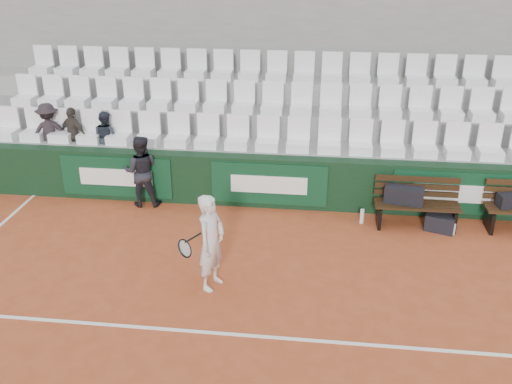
# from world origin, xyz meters

# --- Properties ---
(ground) EXTENTS (80.00, 80.00, 0.00)m
(ground) POSITION_xyz_m (0.00, 0.00, 0.00)
(ground) COLOR #AD4A27
(ground) RESTS_ON ground
(court_baseline) EXTENTS (18.00, 0.06, 0.01)m
(court_baseline) POSITION_xyz_m (0.00, 0.00, 0.00)
(court_baseline) COLOR white
(court_baseline) RESTS_ON ground
(back_barrier) EXTENTS (18.00, 0.34, 1.00)m
(back_barrier) POSITION_xyz_m (0.07, 3.99, 0.50)
(back_barrier) COLOR black
(back_barrier) RESTS_ON ground
(grandstand_tier_front) EXTENTS (18.00, 0.95, 1.00)m
(grandstand_tier_front) POSITION_xyz_m (0.00, 4.62, 0.50)
(grandstand_tier_front) COLOR gray
(grandstand_tier_front) RESTS_ON ground
(grandstand_tier_mid) EXTENTS (18.00, 0.95, 1.45)m
(grandstand_tier_mid) POSITION_xyz_m (0.00, 5.58, 0.72)
(grandstand_tier_mid) COLOR gray
(grandstand_tier_mid) RESTS_ON ground
(grandstand_tier_back) EXTENTS (18.00, 0.95, 1.90)m
(grandstand_tier_back) POSITION_xyz_m (0.00, 6.53, 0.95)
(grandstand_tier_back) COLOR gray
(grandstand_tier_back) RESTS_ON ground
(grandstand_rear_wall) EXTENTS (18.00, 0.30, 4.40)m
(grandstand_rear_wall) POSITION_xyz_m (0.00, 7.15, 2.20)
(grandstand_rear_wall) COLOR gray
(grandstand_rear_wall) RESTS_ON ground
(seat_row_front) EXTENTS (11.90, 0.44, 0.63)m
(seat_row_front) POSITION_xyz_m (0.00, 4.45, 1.31)
(seat_row_front) COLOR white
(seat_row_front) RESTS_ON grandstand_tier_front
(seat_row_mid) EXTENTS (11.90, 0.44, 0.63)m
(seat_row_mid) POSITION_xyz_m (0.00, 5.40, 1.77)
(seat_row_mid) COLOR white
(seat_row_mid) RESTS_ON grandstand_tier_mid
(seat_row_back) EXTENTS (11.90, 0.44, 0.63)m
(seat_row_back) POSITION_xyz_m (0.00, 6.35, 2.21)
(seat_row_back) COLOR white
(seat_row_back) RESTS_ON grandstand_tier_back
(bench_left) EXTENTS (1.50, 0.56, 0.45)m
(bench_left) POSITION_xyz_m (2.50, 3.43, 0.23)
(bench_left) COLOR black
(bench_left) RESTS_ON ground
(sports_bag_left) EXTENTS (0.73, 0.42, 0.29)m
(sports_bag_left) POSITION_xyz_m (2.26, 3.46, 0.60)
(sports_bag_left) COLOR black
(sports_bag_left) RESTS_ON bench_left
(sports_bag_ground) EXTENTS (0.57, 0.45, 0.30)m
(sports_bag_ground) POSITION_xyz_m (2.93, 3.32, 0.15)
(sports_bag_ground) COLOR black
(sports_bag_ground) RESTS_ON ground
(water_bottle_near) EXTENTS (0.08, 0.08, 0.27)m
(water_bottle_near) POSITION_xyz_m (1.55, 3.44, 0.14)
(water_bottle_near) COLOR silver
(water_bottle_near) RESTS_ON ground
(water_bottle_far) EXTENTS (0.06, 0.06, 0.22)m
(water_bottle_far) POSITION_xyz_m (3.15, 3.20, 0.11)
(water_bottle_far) COLOR silver
(water_bottle_far) RESTS_ON ground
(tennis_player) EXTENTS (0.76, 0.64, 1.50)m
(tennis_player) POSITION_xyz_m (-0.79, 1.11, 0.75)
(tennis_player) COLOR silver
(tennis_player) RESTS_ON ground
(ball_kid) EXTENTS (0.75, 0.62, 1.41)m
(ball_kid) POSITION_xyz_m (-2.65, 3.73, 0.71)
(ball_kid) COLOR black
(ball_kid) RESTS_ON ground
(spectator_a) EXTENTS (0.89, 0.73, 1.21)m
(spectator_a) POSITION_xyz_m (-4.79, 4.50, 1.60)
(spectator_a) COLOR black
(spectator_a) RESTS_ON grandstand_tier_front
(spectator_b) EXTENTS (0.72, 0.50, 1.14)m
(spectator_b) POSITION_xyz_m (-4.27, 4.50, 1.57)
(spectator_b) COLOR #36312B
(spectator_b) RESTS_ON grandstand_tier_front
(spectator_c) EXTENTS (0.64, 0.59, 1.08)m
(spectator_c) POSITION_xyz_m (-3.59, 4.50, 1.54)
(spectator_c) COLOR #1E242E
(spectator_c) RESTS_ON grandstand_tier_front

